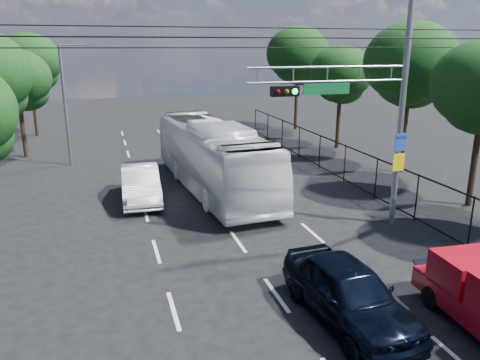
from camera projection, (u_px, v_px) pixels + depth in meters
name	position (u px, v px, depth m)	size (l,w,h in m)	color
lane_markings	(204.00, 194.00, 22.82)	(6.12, 38.00, 0.01)	beige
signal_mast	(375.00, 94.00, 17.26)	(6.43, 0.39, 9.50)	slate
streetlight_left	(68.00, 99.00, 27.38)	(2.09, 0.22, 7.08)	slate
utility_wires	(231.00, 38.00, 16.05)	(22.00, 5.04, 0.74)	black
fence_right	(363.00, 172.00, 22.91)	(0.06, 34.03, 2.00)	black
tree_right_c	(411.00, 69.00, 25.38)	(5.10, 5.10, 8.29)	black
tree_right_d	(341.00, 78.00, 31.97)	(4.32, 4.32, 7.02)	black
tree_right_e	(298.00, 58.00, 39.10)	(5.28, 5.28, 8.58)	black
tree_left_d	(17.00, 83.00, 29.12)	(4.20, 4.20, 6.83)	black
tree_left_e	(29.00, 65.00, 36.21)	(4.92, 4.92, 7.99)	black
navy_hatchback	(348.00, 292.00, 12.13)	(1.91, 4.75, 1.62)	black
white_bus	(213.00, 156.00, 23.21)	(2.83, 12.10, 3.37)	silver
white_van	(141.00, 184.00, 21.71)	(1.68, 4.81, 1.58)	white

